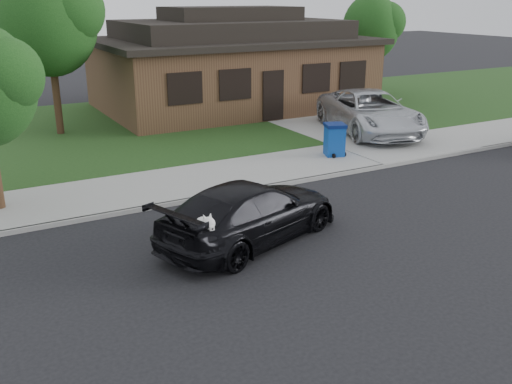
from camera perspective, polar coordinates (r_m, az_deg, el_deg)
ground at (r=14.00m, az=10.32°, el=-3.35°), size 120.00×120.00×0.00m
sidewalk at (r=17.88m, az=0.31°, el=2.15°), size 60.00×3.00×0.12m
curb at (r=16.65m, az=2.82°, el=0.83°), size 60.00×0.12×0.12m
lawn at (r=24.96m, az=-8.70°, el=6.82°), size 60.00×13.00×0.13m
driveway at (r=25.10m, az=6.81°, el=6.98°), size 4.50×13.00×0.14m
sedan at (r=12.71m, az=-0.59°, el=-2.05°), size 5.09×3.41×1.37m
minivan at (r=23.01m, az=11.32°, el=7.87°), size 4.06×6.27×1.61m
recycling_bin at (r=19.47m, az=7.86°, el=5.23°), size 0.84×0.84×1.09m
house at (r=28.00m, az=-2.52°, el=12.62°), size 12.60×8.60×4.65m
tree_0 at (r=23.19m, az=-19.64°, el=16.07°), size 3.78×3.60×6.34m
tree_1 at (r=31.84m, az=11.72°, el=15.89°), size 3.15×3.00×5.25m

